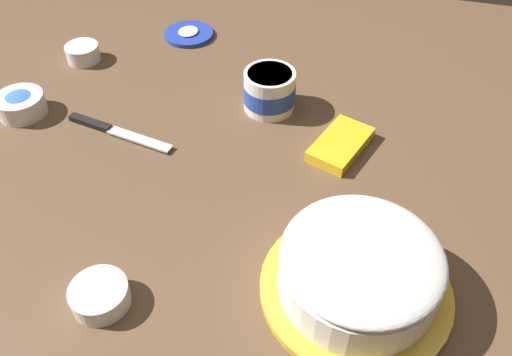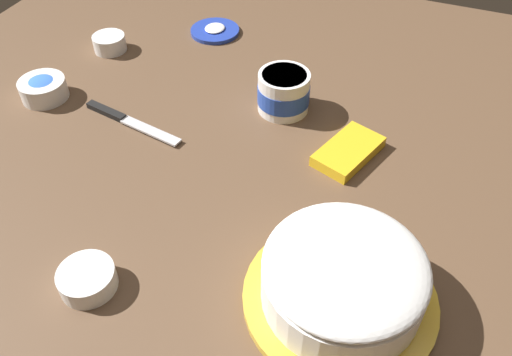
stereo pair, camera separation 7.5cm
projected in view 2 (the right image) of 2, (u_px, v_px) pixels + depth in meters
ground_plane at (222, 148)px, 1.00m from camera, size 1.54×1.54×0.00m
frosted_cake at (343, 281)px, 0.73m from camera, size 0.28×0.28×0.11m
frosting_tub at (284, 92)px, 1.06m from camera, size 0.11×0.11×0.08m
frosting_tub_lid at (215, 31)px, 1.31m from camera, size 0.12×0.12×0.02m
spreading_knife at (124, 119)px, 1.05m from camera, size 0.06×0.24×0.01m
sprinkle_bowl_blue at (43, 88)px, 1.10m from camera, size 0.10×0.10×0.04m
sprinkle_bowl_green at (87, 279)px, 0.77m from camera, size 0.08×0.08×0.03m
sprinkle_bowl_rainbow at (109, 43)px, 1.24m from camera, size 0.08×0.08×0.04m
candy_box_lower at (348, 151)px, 0.98m from camera, size 0.16×0.12×0.02m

